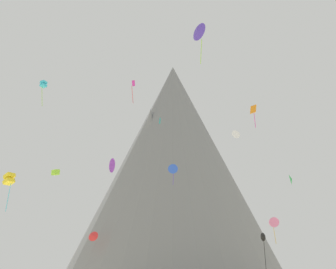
{
  "coord_description": "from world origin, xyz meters",
  "views": [
    {
      "loc": [
        -3.17,
        -29.17,
        2.28
      ],
      "look_at": [
        -0.74,
        36.66,
        24.77
      ],
      "focal_mm": 45.16,
      "sensor_mm": 36.0,
      "label": 1
    }
  ],
  "objects_px": {
    "kite_red_low": "(93,236)",
    "kite_green_mid": "(291,179)",
    "kite_lime_mid": "(56,172)",
    "kite_teal_high": "(160,121)",
    "kite_violet_mid": "(112,165)",
    "kite_orange_high": "(253,111)",
    "kite_yellow_mid": "(9,179)",
    "kite_blue_mid": "(173,169)",
    "kite_magenta_high": "(133,87)",
    "kite_cyan_high": "(43,84)",
    "kite_indigo_high": "(199,32)",
    "kite_white_high": "(236,135)",
    "kite_black_low": "(263,239)",
    "kite_pink_low": "(274,223)",
    "rock_massif": "(177,177)"
  },
  "relations": [
    {
      "from": "kite_magenta_high",
      "to": "kite_black_low",
      "type": "relative_size",
      "value": 0.96
    },
    {
      "from": "kite_yellow_mid",
      "to": "kite_violet_mid",
      "type": "bearing_deg",
      "value": 145.08
    },
    {
      "from": "kite_teal_high",
      "to": "kite_white_high",
      "type": "bearing_deg",
      "value": -43.21
    },
    {
      "from": "kite_orange_high",
      "to": "kite_green_mid",
      "type": "distance_m",
      "value": 24.65
    },
    {
      "from": "kite_green_mid",
      "to": "kite_cyan_high",
      "type": "bearing_deg",
      "value": 127.63
    },
    {
      "from": "rock_massif",
      "to": "kite_green_mid",
      "type": "relative_size",
      "value": 35.34
    },
    {
      "from": "kite_violet_mid",
      "to": "kite_green_mid",
      "type": "relative_size",
      "value": 1.21
    },
    {
      "from": "kite_white_high",
      "to": "kite_teal_high",
      "type": "height_order",
      "value": "kite_teal_high"
    },
    {
      "from": "kite_indigo_high",
      "to": "kite_black_low",
      "type": "distance_m",
      "value": 33.02
    },
    {
      "from": "rock_massif",
      "to": "kite_blue_mid",
      "type": "bearing_deg",
      "value": -94.38
    },
    {
      "from": "rock_massif",
      "to": "kite_orange_high",
      "type": "height_order",
      "value": "rock_massif"
    },
    {
      "from": "kite_white_high",
      "to": "kite_teal_high",
      "type": "relative_size",
      "value": 1.34
    },
    {
      "from": "kite_indigo_high",
      "to": "kite_red_low",
      "type": "bearing_deg",
      "value": 172.48
    },
    {
      "from": "kite_white_high",
      "to": "kite_green_mid",
      "type": "distance_m",
      "value": 14.11
    },
    {
      "from": "rock_massif",
      "to": "kite_magenta_high",
      "type": "relative_size",
      "value": 14.4
    },
    {
      "from": "kite_cyan_high",
      "to": "kite_teal_high",
      "type": "xyz_separation_m",
      "value": [
        21.33,
        16.36,
        -0.51
      ]
    },
    {
      "from": "kite_lime_mid",
      "to": "kite_green_mid",
      "type": "height_order",
      "value": "kite_green_mid"
    },
    {
      "from": "kite_lime_mid",
      "to": "kite_cyan_high",
      "type": "xyz_separation_m",
      "value": [
        -5.42,
        7.99,
        18.16
      ]
    },
    {
      "from": "kite_pink_low",
      "to": "kite_blue_mid",
      "type": "bearing_deg",
      "value": 43.34
    },
    {
      "from": "kite_cyan_high",
      "to": "kite_lime_mid",
      "type": "bearing_deg",
      "value": 159.9
    },
    {
      "from": "kite_teal_high",
      "to": "kite_pink_low",
      "type": "height_order",
      "value": "kite_teal_high"
    },
    {
      "from": "kite_red_low",
      "to": "kite_teal_high",
      "type": "xyz_separation_m",
      "value": [
        13.17,
        -0.32,
        24.6
      ]
    },
    {
      "from": "kite_yellow_mid",
      "to": "kite_green_mid",
      "type": "relative_size",
      "value": 2.86
    },
    {
      "from": "kite_indigo_high",
      "to": "kite_orange_high",
      "type": "height_order",
      "value": "kite_indigo_high"
    },
    {
      "from": "rock_massif",
      "to": "kite_indigo_high",
      "type": "bearing_deg",
      "value": -89.95
    },
    {
      "from": "kite_indigo_high",
      "to": "kite_white_high",
      "type": "xyz_separation_m",
      "value": [
        10.78,
        30.89,
        -4.42
      ]
    },
    {
      "from": "kite_yellow_mid",
      "to": "kite_blue_mid",
      "type": "bearing_deg",
      "value": 131.87
    },
    {
      "from": "kite_white_high",
      "to": "kite_red_low",
      "type": "xyz_separation_m",
      "value": [
        -28.66,
        5.03,
        -19.97
      ]
    },
    {
      "from": "kite_violet_mid",
      "to": "kite_teal_high",
      "type": "xyz_separation_m",
      "value": [
        8.7,
        13.85,
        13.76
      ]
    },
    {
      "from": "kite_blue_mid",
      "to": "kite_magenta_high",
      "type": "xyz_separation_m",
      "value": [
        -7.82,
        12.65,
        21.06
      ]
    },
    {
      "from": "kite_lime_mid",
      "to": "kite_white_high",
      "type": "distance_m",
      "value": 39.26
    },
    {
      "from": "kite_violet_mid",
      "to": "kite_orange_high",
      "type": "distance_m",
      "value": 26.37
    },
    {
      "from": "kite_pink_low",
      "to": "kite_lime_mid",
      "type": "bearing_deg",
      "value": 42.73
    },
    {
      "from": "kite_cyan_high",
      "to": "kite_pink_low",
      "type": "xyz_separation_m",
      "value": [
        42.32,
        8.03,
        -23.41
      ]
    },
    {
      "from": "kite_indigo_high",
      "to": "kite_yellow_mid",
      "type": "bearing_deg",
      "value": -153.79
    },
    {
      "from": "kite_indigo_high",
      "to": "kite_cyan_high",
      "type": "distance_m",
      "value": 32.38
    },
    {
      "from": "kite_red_low",
      "to": "kite_yellow_mid",
      "type": "relative_size",
      "value": 0.36
    },
    {
      "from": "kite_violet_mid",
      "to": "kite_teal_high",
      "type": "height_order",
      "value": "kite_teal_high"
    },
    {
      "from": "kite_lime_mid",
      "to": "kite_pink_low",
      "type": "distance_m",
      "value": 40.56
    },
    {
      "from": "kite_lime_mid",
      "to": "kite_teal_high",
      "type": "distance_m",
      "value": 34.02
    },
    {
      "from": "kite_green_mid",
      "to": "kite_lime_mid",
      "type": "bearing_deg",
      "value": 138.88
    },
    {
      "from": "kite_blue_mid",
      "to": "kite_pink_low",
      "type": "height_order",
      "value": "kite_blue_mid"
    },
    {
      "from": "kite_orange_high",
      "to": "kite_yellow_mid",
      "type": "height_order",
      "value": "kite_orange_high"
    },
    {
      "from": "kite_cyan_high",
      "to": "kite_red_low",
      "type": "distance_m",
      "value": 31.23
    },
    {
      "from": "kite_pink_low",
      "to": "kite_green_mid",
      "type": "distance_m",
      "value": 10.95
    },
    {
      "from": "kite_violet_mid",
      "to": "kite_yellow_mid",
      "type": "xyz_separation_m",
      "value": [
        -15.78,
        -5.02,
        -3.74
      ]
    },
    {
      "from": "kite_red_low",
      "to": "kite_green_mid",
      "type": "xyz_separation_m",
      "value": [
        39.29,
        -5.11,
        10.7
      ]
    },
    {
      "from": "kite_pink_low",
      "to": "kite_magenta_high",
      "type": "xyz_separation_m",
      "value": [
        -26.83,
        4.15,
        28.85
      ]
    },
    {
      "from": "kite_blue_mid",
      "to": "kite_black_low",
      "type": "height_order",
      "value": "kite_blue_mid"
    },
    {
      "from": "kite_lime_mid",
      "to": "kite_cyan_high",
      "type": "height_order",
      "value": "kite_cyan_high"
    }
  ]
}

